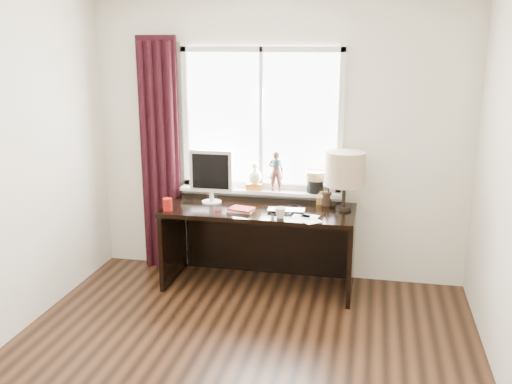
% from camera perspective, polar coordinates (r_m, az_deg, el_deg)
% --- Properties ---
extents(wall_back, '(3.50, 0.00, 2.60)m').
position_cam_1_polar(wall_back, '(5.31, 2.20, 5.14)').
color(wall_back, beige).
rests_on(wall_back, ground).
extents(laptop, '(0.34, 0.23, 0.03)m').
position_cam_1_polar(laptop, '(4.99, 3.08, -1.84)').
color(laptop, silver).
rests_on(laptop, desk).
extents(mug, '(0.13, 0.12, 0.10)m').
position_cam_1_polar(mug, '(4.81, 2.46, -2.04)').
color(mug, white).
rests_on(mug, desk).
extents(red_cup, '(0.08, 0.08, 0.11)m').
position_cam_1_polar(red_cup, '(5.07, -8.83, -1.23)').
color(red_cup, maroon).
rests_on(red_cup, desk).
extents(window, '(1.52, 0.20, 1.40)m').
position_cam_1_polar(window, '(5.28, 0.82, 5.22)').
color(window, white).
rests_on(window, ground).
extents(curtain, '(0.38, 0.09, 2.25)m').
position_cam_1_polar(curtain, '(5.55, -9.59, 3.44)').
color(curtain, black).
rests_on(curtain, floor).
extents(desk, '(1.70, 0.70, 0.75)m').
position_cam_1_polar(desk, '(5.26, 0.54, -3.87)').
color(desk, black).
rests_on(desk, floor).
extents(monitor, '(0.40, 0.18, 0.49)m').
position_cam_1_polar(monitor, '(5.21, -4.52, 1.86)').
color(monitor, beige).
rests_on(monitor, desk).
extents(notebook_stack, '(0.25, 0.20, 0.03)m').
position_cam_1_polar(notebook_stack, '(5.00, -1.48, -1.77)').
color(notebook_stack, beige).
rests_on(notebook_stack, desk).
extents(brush_holder, '(0.09, 0.09, 0.25)m').
position_cam_1_polar(brush_holder, '(5.21, 7.07, -0.66)').
color(brush_holder, black).
rests_on(brush_holder, desk).
extents(icon_frame, '(0.10, 0.03, 0.13)m').
position_cam_1_polar(icon_frame, '(5.21, 6.60, -0.60)').
color(icon_frame, gold).
rests_on(icon_frame, desk).
extents(table_lamp, '(0.35, 0.35, 0.52)m').
position_cam_1_polar(table_lamp, '(5.02, 8.89, 2.24)').
color(table_lamp, black).
rests_on(table_lamp, desk).
extents(loose_papers, '(0.28, 0.30, 0.00)m').
position_cam_1_polar(loose_papers, '(4.82, 5.19, -2.61)').
color(loose_papers, white).
rests_on(loose_papers, desk).
extents(desk_cables, '(0.25, 0.37, 0.01)m').
position_cam_1_polar(desk_cables, '(5.02, 2.95, -1.84)').
color(desk_cables, black).
rests_on(desk_cables, desk).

